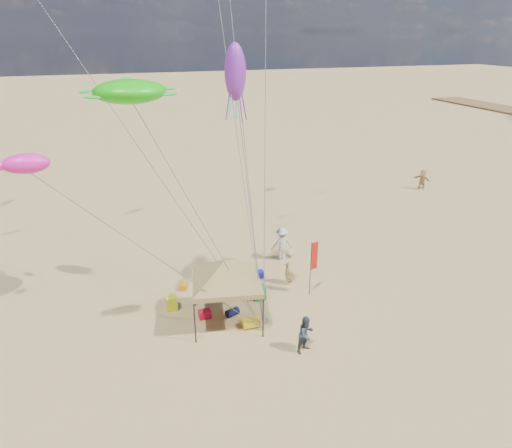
# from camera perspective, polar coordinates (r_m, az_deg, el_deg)

# --- Properties ---
(ground) EXTENTS (280.00, 280.00, 0.00)m
(ground) POSITION_cam_1_polar(r_m,az_deg,el_deg) (20.48, 2.79, -13.51)
(ground) COLOR tan
(ground) RESTS_ON ground
(canopy_tent) EXTENTS (5.64, 5.64, 3.54)m
(canopy_tent) POSITION_cam_1_polar(r_m,az_deg,el_deg) (19.89, -3.77, -4.72)
(canopy_tent) COLOR black
(canopy_tent) RESTS_ON ground
(feather_flag) EXTENTS (0.42, 0.15, 2.86)m
(feather_flag) POSITION_cam_1_polar(r_m,az_deg,el_deg) (22.54, 7.07, -4.33)
(feather_flag) COLOR black
(feather_flag) RESTS_ON ground
(cooler_red) EXTENTS (0.54, 0.38, 0.38)m
(cooler_red) POSITION_cam_1_polar(r_m,az_deg,el_deg) (21.56, -6.33, -10.96)
(cooler_red) COLOR red
(cooler_red) RESTS_ON ground
(cooler_blue) EXTENTS (0.54, 0.38, 0.38)m
(cooler_blue) POSITION_cam_1_polar(r_m,az_deg,el_deg) (24.62, 0.31, -6.22)
(cooler_blue) COLOR #1613A1
(cooler_blue) RESTS_ON ground
(bag_navy) EXTENTS (0.69, 0.54, 0.36)m
(bag_navy) POSITION_cam_1_polar(r_m,az_deg,el_deg) (21.61, -2.93, -10.78)
(bag_navy) COLOR #0B0F33
(bag_navy) RESTS_ON ground
(bag_orange) EXTENTS (0.54, 0.69, 0.36)m
(bag_orange) POSITION_cam_1_polar(r_m,az_deg,el_deg) (23.90, -8.93, -7.52)
(bag_orange) COLOR orange
(bag_orange) RESTS_ON ground
(chair_green) EXTENTS (0.50, 0.50, 0.70)m
(chair_green) POSITION_cam_1_polar(r_m,az_deg,el_deg) (22.74, 0.47, -8.40)
(chair_green) COLOR #167C3D
(chair_green) RESTS_ON ground
(chair_yellow) EXTENTS (0.50, 0.50, 0.70)m
(chair_yellow) POSITION_cam_1_polar(r_m,az_deg,el_deg) (22.28, -10.38, -9.53)
(chair_yellow) COLOR #C7D417
(chair_yellow) RESTS_ON ground
(crate_grey) EXTENTS (0.34, 0.30, 0.28)m
(crate_grey) POSITION_cam_1_polar(r_m,az_deg,el_deg) (21.13, 0.96, -11.75)
(crate_grey) COLOR slate
(crate_grey) RESTS_ON ground
(beach_cart) EXTENTS (0.90, 0.50, 0.24)m
(beach_cart) POSITION_cam_1_polar(r_m,az_deg,el_deg) (20.88, -0.47, -12.02)
(beach_cart) COLOR gold
(beach_cart) RESTS_ON ground
(person_near_a) EXTENTS (0.81, 0.72, 1.85)m
(person_near_a) POSITION_cam_1_polar(r_m,az_deg,el_deg) (23.80, 4.06, -5.35)
(person_near_a) COLOR tan
(person_near_a) RESTS_ON ground
(person_near_b) EXTENTS (0.95, 0.86, 1.60)m
(person_near_b) POSITION_cam_1_polar(r_m,az_deg,el_deg) (19.27, 6.20, -13.33)
(person_near_b) COLOR #363F49
(person_near_b) RESTS_ON ground
(person_near_c) EXTENTS (1.25, 0.74, 1.92)m
(person_near_c) POSITION_cam_1_polar(r_m,az_deg,el_deg) (26.27, 3.18, -2.43)
(person_near_c) COLOR silver
(person_near_c) RESTS_ON ground
(person_far_c) EXTENTS (1.09, 1.62, 1.67)m
(person_far_c) POSITION_cam_1_polar(r_m,az_deg,el_deg) (40.54, 19.79, 5.19)
(person_far_c) COLOR tan
(person_far_c) RESTS_ON ground
(turtle_kite) EXTENTS (3.31, 2.95, 0.92)m
(turtle_kite) POSITION_cam_1_polar(r_m,az_deg,el_deg) (18.93, -15.28, 15.46)
(turtle_kite) COLOR #1ACC0E
(turtle_kite) RESTS_ON ground
(fish_kite) EXTENTS (1.71, 1.20, 0.69)m
(fish_kite) POSITION_cam_1_polar(r_m,az_deg,el_deg) (17.51, -26.46, 6.67)
(fish_kite) COLOR #FF1DAA
(fish_kite) RESTS_ON ground
(squid_kite) EXTENTS (1.16, 1.16, 2.32)m
(squid_kite) POSITION_cam_1_polar(r_m,az_deg,el_deg) (20.03, -2.57, 18.17)
(squid_kite) COLOR purple
(squid_kite) RESTS_ON ground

